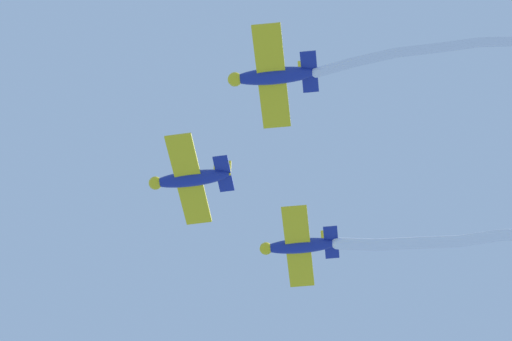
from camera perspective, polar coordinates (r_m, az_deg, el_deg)
airplane_lead at (r=68.38m, az=-3.71°, el=-0.46°), size 7.71×5.89×1.90m
airplane_left_wing at (r=63.59m, az=0.92°, el=5.28°), size 7.72×5.86×1.90m
smoke_trail_left_wing at (r=65.22m, az=12.09°, el=6.66°), size 4.26×20.09×2.60m
airplane_right_wing at (r=72.54m, az=2.40°, el=-4.20°), size 7.72×5.86×1.90m
smoke_trail_right_wing at (r=74.29m, az=13.11°, el=-3.76°), size 3.61×22.81×1.97m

